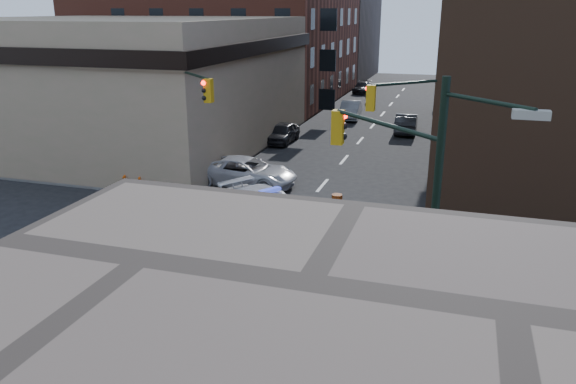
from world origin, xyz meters
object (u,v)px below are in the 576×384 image
Objects in this scene: parked_car_enear at (406,123)px; barricade_nw_a at (135,182)px; pickup at (246,172)px; pedestrian_a at (151,174)px; barrel_road at (337,204)px; barrel_bank at (261,178)px; police_car at (269,208)px; pedestrian_b at (115,161)px; parked_car_wfar at (351,110)px; parked_car_wnear at (283,133)px.

parked_car_enear reaches higher than barricade_nw_a.
barricade_nw_a is at bearing 123.48° from pickup.
pedestrian_a is (-4.58, -2.56, 0.18)m from pickup.
barrel_road is 5.79m from barrel_bank.
police_car is 8.95m from barricade_nw_a.
pedestrian_b is (-3.34, 1.61, 0.09)m from pedestrian_a.
pickup reaches higher than barrel_bank.
parked_car_wfar is at bearing 87.97° from barrel_bank.
pedestrian_a is 0.99m from barricade_nw_a.
parked_car_enear reaches higher than barrel_bank.
pedestrian_a is (-6.22, -24.47, 0.17)m from parked_car_wfar.
pedestrian_b is (-7.92, -0.96, 0.26)m from pickup.
parked_car_enear is at bearing 36.89° from parked_car_wnear.
pedestrian_a reaches higher than parked_car_wfar.
barrel_road is at bearing -12.26° from police_car.
pickup is 11.02m from parked_car_wnear.
barrel_bank reaches higher than barrel_road.
police_car is at bearing -8.77° from pedestrian_a.
barrel_bank is at bearing -78.01° from parked_car_wnear.
police_car is 12.05m from pedestrian_b.
parked_car_wfar is at bearing -0.39° from pickup.
pedestrian_b is 1.94× the size of barrel_road.
pedestrian_b is at bearing 100.77° from pickup.
parked_car_wnear is 10.57m from parked_car_enear.
barricade_nw_a is at bearing 107.51° from police_car.
pedestrian_b reaches higher than pedestrian_a.
parked_car_enear is (5.51, -4.70, -0.02)m from parked_car_wfar.
parked_car_enear is at bearing 33.92° from pedestrian_b.
barrel_bank is (2.22, -10.93, -0.22)m from parked_car_wnear.
parked_car_wfar reaches higher than barrel_bank.
pickup is 3.49× the size of pedestrian_a.
pickup reaches higher than barricade_nw_a.
parked_car_wnear is at bearing 33.50° from parked_car_enear.
parked_car_wfar is 25.14m from barrel_road.
pedestrian_a is 0.91× the size of pedestrian_b.
barrel_bank is at bearing 56.84° from police_car.
parked_car_wfar is (1.64, 21.90, 0.00)m from pickup.
barrel_road is (7.25, -13.81, -0.27)m from parked_car_wnear.
barricade_nw_a is at bearing -105.49° from parked_car_wnear.
pickup is at bearing 40.77° from pedestrian_a.
barrel_bank is at bearing -10.18° from pedestrian_b.
parked_car_enear is 5.04× the size of barrel_road.
parked_car_enear is 23.80m from barricade_nw_a.
barricade_nw_a is at bearing -179.15° from barrel_road.
parked_car_wnear is 11.38m from parked_car_wfar.
barricade_nw_a is (2.56, -2.09, -0.46)m from pedestrian_b.
barrel_bank is at bearing -85.99° from pickup.
police_car is 8.36m from pedestrian_a.
pickup reaches higher than barrel_road.
pedestrian_a reaches higher than police_car.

